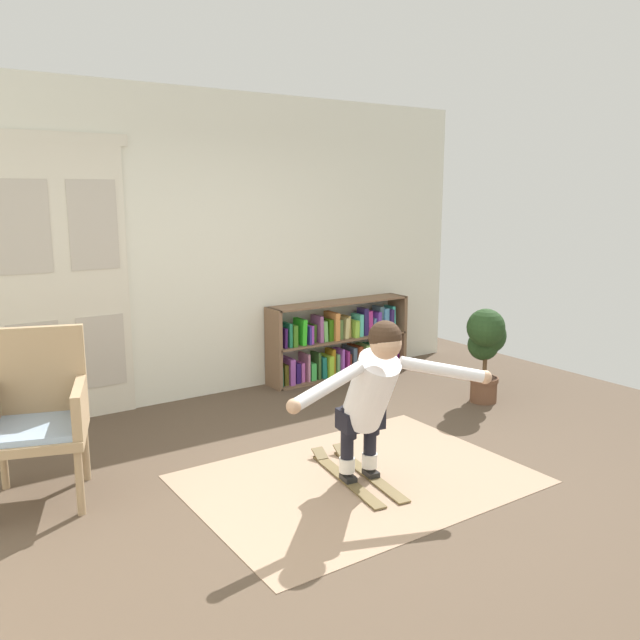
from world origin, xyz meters
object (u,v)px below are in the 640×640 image
object	(u,v)px
wicker_chair	(37,411)
bookshelf	(341,343)
skis_pair	(356,475)
person_skier	(372,389)
potted_plant	(486,340)

from	to	relation	value
wicker_chair	bookshelf	bearing A→B (deg)	20.59
wicker_chair	skis_pair	size ratio (longest dim) A/B	1.13
skis_pair	person_skier	distance (m)	0.71
wicker_chair	skis_pair	bearing A→B (deg)	-26.37
bookshelf	skis_pair	distance (m)	2.62
potted_plant	skis_pair	size ratio (longest dim) A/B	0.94
wicker_chair	potted_plant	distance (m)	3.92
potted_plant	skis_pair	bearing A→B (deg)	-161.38
potted_plant	person_skier	distance (m)	2.26
bookshelf	skis_pair	size ratio (longest dim) A/B	1.71
bookshelf	potted_plant	world-z (taller)	potted_plant
wicker_chair	person_skier	bearing A→B (deg)	-31.60
potted_plant	person_skier	bearing A→B (deg)	-156.68
skis_pair	person_skier	size ratio (longest dim) A/B	0.67
bookshelf	wicker_chair	bearing A→B (deg)	-159.41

